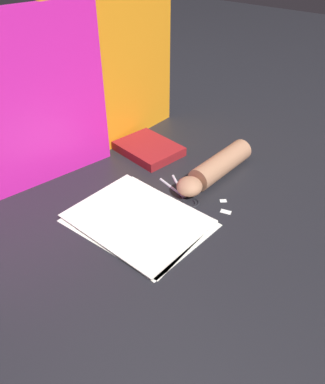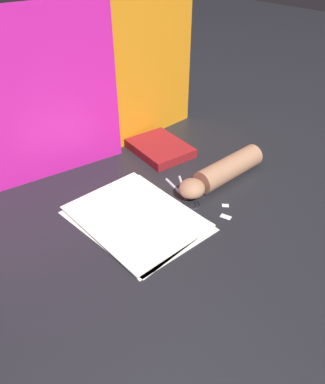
# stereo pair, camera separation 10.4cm
# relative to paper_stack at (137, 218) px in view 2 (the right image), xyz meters

# --- Properties ---
(ground_plane) EXTENTS (6.00, 6.00, 0.00)m
(ground_plane) POSITION_rel_paper_stack_xyz_m (0.08, 0.01, -0.00)
(ground_plane) COLOR black
(backdrop_panel_left) EXTENTS (0.57, 0.10, 0.51)m
(backdrop_panel_left) POSITION_rel_paper_stack_xyz_m (-0.10, 0.37, 0.25)
(backdrop_panel_left) COLOR #D81E9E
(backdrop_panel_left) RESTS_ON ground_plane
(backdrop_panel_center) EXTENTS (0.54, 0.05, 0.51)m
(backdrop_panel_center) POSITION_rel_paper_stack_xyz_m (0.30, 0.37, 0.25)
(backdrop_panel_center) COLOR orange
(backdrop_panel_center) RESTS_ON ground_plane
(paper_stack) EXTENTS (0.30, 0.37, 0.01)m
(paper_stack) POSITION_rel_paper_stack_xyz_m (0.00, 0.00, 0.00)
(paper_stack) COLOR white
(paper_stack) RESTS_ON ground_plane
(book_closed) EXTENTS (0.19, 0.23, 0.03)m
(book_closed) POSITION_rel_paper_stack_xyz_m (0.29, 0.24, 0.01)
(book_closed) COLOR maroon
(book_closed) RESTS_ON ground_plane
(scissors) EXTENTS (0.12, 0.18, 0.01)m
(scissors) POSITION_rel_paper_stack_xyz_m (0.17, -0.03, -0.00)
(scissors) COLOR silver
(scissors) RESTS_ON ground_plane
(hand_forearm) EXTENTS (0.34, 0.08, 0.07)m
(hand_forearm) POSITION_rel_paper_stack_xyz_m (0.32, -0.03, 0.03)
(hand_forearm) COLOR #A87556
(hand_forearm) RESTS_ON ground_plane
(paper_scrap_near) EXTENTS (0.02, 0.02, 0.00)m
(paper_scrap_near) POSITION_rel_paper_stack_xyz_m (0.23, -0.13, -0.00)
(paper_scrap_near) COLOR white
(paper_scrap_near) RESTS_ON ground_plane
(paper_scrap_mid) EXTENTS (0.03, 0.03, 0.00)m
(paper_scrap_mid) POSITION_rel_paper_stack_xyz_m (0.19, -0.16, -0.00)
(paper_scrap_mid) COLOR white
(paper_scrap_mid) RESTS_ON ground_plane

